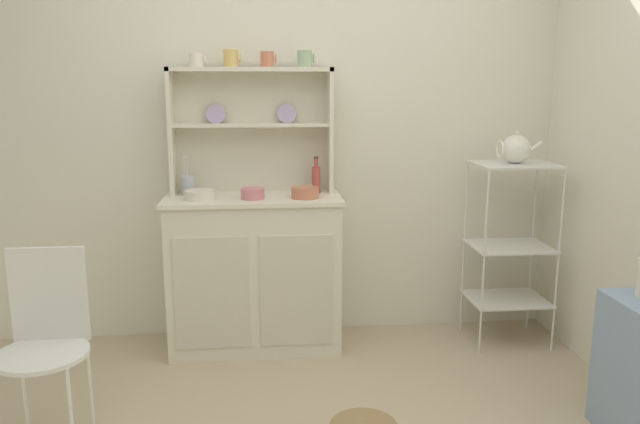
% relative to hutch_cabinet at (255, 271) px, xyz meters
% --- Properties ---
extents(wall_back, '(3.84, 0.05, 2.50)m').
position_rel_hutch_cabinet_xyz_m(wall_back, '(0.20, 0.26, 0.80)').
color(wall_back, silver).
rests_on(wall_back, ground).
extents(hutch_cabinet, '(0.98, 0.45, 0.88)m').
position_rel_hutch_cabinet_xyz_m(hutch_cabinet, '(0.00, 0.00, 0.00)').
color(hutch_cabinet, silver).
rests_on(hutch_cabinet, ground).
extents(hutch_shelf_unit, '(0.91, 0.18, 0.70)m').
position_rel_hutch_cabinet_xyz_m(hutch_shelf_unit, '(0.00, 0.16, 0.84)').
color(hutch_shelf_unit, beige).
rests_on(hutch_shelf_unit, hutch_cabinet).
extents(bakers_rack, '(0.45, 0.36, 1.06)m').
position_rel_hutch_cabinet_xyz_m(bakers_rack, '(1.47, -0.07, 0.19)').
color(bakers_rack, silver).
rests_on(bakers_rack, ground).
extents(wire_chair, '(0.36, 0.36, 0.85)m').
position_rel_hutch_cabinet_xyz_m(wire_chair, '(-0.83, -0.97, 0.06)').
color(wire_chair, white).
rests_on(wire_chair, ground).
extents(cup_cream_0, '(0.09, 0.08, 0.08)m').
position_rel_hutch_cabinet_xyz_m(cup_cream_0, '(-0.29, 0.12, 1.17)').
color(cup_cream_0, silver).
rests_on(cup_cream_0, hutch_shelf_unit).
extents(cup_gold_1, '(0.09, 0.08, 0.09)m').
position_rel_hutch_cabinet_xyz_m(cup_gold_1, '(-0.10, 0.12, 1.18)').
color(cup_gold_1, '#DBB760').
rests_on(cup_gold_1, hutch_shelf_unit).
extents(cup_terracotta_2, '(0.09, 0.07, 0.09)m').
position_rel_hutch_cabinet_xyz_m(cup_terracotta_2, '(0.10, 0.12, 1.18)').
color(cup_terracotta_2, '#C67556').
rests_on(cup_terracotta_2, hutch_shelf_unit).
extents(cup_sage_3, '(0.09, 0.08, 0.09)m').
position_rel_hutch_cabinet_xyz_m(cup_sage_3, '(0.30, 0.12, 1.18)').
color(cup_sage_3, '#9EB78E').
rests_on(cup_sage_3, hutch_shelf_unit).
extents(bowl_mixing_large, '(0.16, 0.16, 0.05)m').
position_rel_hutch_cabinet_xyz_m(bowl_mixing_large, '(-0.28, -0.07, 0.46)').
color(bowl_mixing_large, silver).
rests_on(bowl_mixing_large, hutch_cabinet).
extents(bowl_floral_medium, '(0.13, 0.13, 0.06)m').
position_rel_hutch_cabinet_xyz_m(bowl_floral_medium, '(-0.00, -0.07, 0.46)').
color(bowl_floral_medium, '#D17A84').
rests_on(bowl_floral_medium, hutch_cabinet).
extents(bowl_cream_small, '(0.15, 0.15, 0.06)m').
position_rel_hutch_cabinet_xyz_m(bowl_cream_small, '(0.28, -0.07, 0.46)').
color(bowl_cream_small, '#C67556').
rests_on(bowl_cream_small, hutch_cabinet).
extents(jam_bottle, '(0.05, 0.05, 0.21)m').
position_rel_hutch_cabinet_xyz_m(jam_bottle, '(0.36, 0.09, 0.51)').
color(jam_bottle, '#B74C47').
rests_on(jam_bottle, hutch_cabinet).
extents(utensil_jar, '(0.08, 0.08, 0.22)m').
position_rel_hutch_cabinet_xyz_m(utensil_jar, '(-0.36, 0.08, 0.49)').
color(utensil_jar, '#B2B7C6').
rests_on(utensil_jar, hutch_cabinet).
extents(porcelain_teapot, '(0.25, 0.16, 0.18)m').
position_rel_hutch_cabinet_xyz_m(porcelain_teapot, '(1.47, -0.07, 0.68)').
color(porcelain_teapot, white).
rests_on(porcelain_teapot, bakers_rack).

